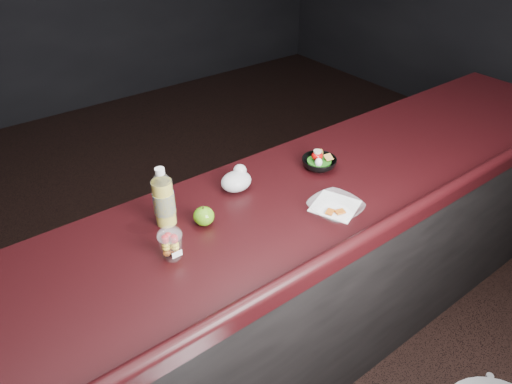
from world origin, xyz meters
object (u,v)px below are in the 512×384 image
Objects in this scene: fruit_cup at (171,243)px; takeout_bowl at (335,208)px; snack_bowl at (319,162)px; lemonade_bottle at (164,201)px; green_apple at (204,216)px.

takeout_bowl is at bearing -14.34° from fruit_cup.
fruit_cup is 0.78m from snack_bowl.
lemonade_bottle is 0.63m from takeout_bowl.
lemonade_bottle is 1.12× the size of takeout_bowl.
takeout_bowl is (0.60, -0.15, -0.04)m from fruit_cup.
lemonade_bottle reaches higher than green_apple.
fruit_cup is at bearing -153.98° from green_apple.
lemonade_bottle is 1.98× the size of fruit_cup.
green_apple is at bearing -40.19° from lemonade_bottle.
green_apple is (0.18, 0.09, -0.02)m from fruit_cup.
lemonade_bottle is 0.15m from green_apple.
lemonade_bottle is at bearing 67.92° from fruit_cup.
fruit_cup is at bearing -112.08° from lemonade_bottle.
snack_bowl reaches higher than green_apple.
snack_bowl is at bearing -4.35° from lemonade_bottle.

